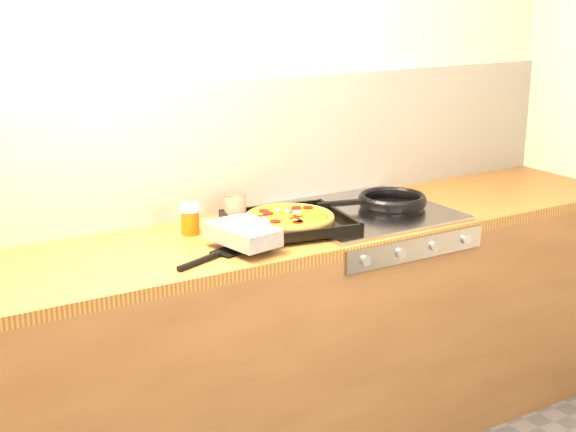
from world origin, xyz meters
TOP-DOWN VIEW (x-y plane):
  - room_shell at (0.00, 1.39)m, footprint 3.20×3.20m
  - counter_run at (0.00, 1.10)m, footprint 3.20×0.62m
  - stovetop at (0.45, 1.10)m, footprint 0.60×0.56m
  - pizza_on_tray at (0.03, 1.05)m, footprint 0.57×0.45m
  - frying_pan at (0.56, 1.08)m, footprint 0.45×0.32m
  - tomato_can at (-0.02, 1.25)m, footprint 0.10×0.10m
  - juice_glass at (-0.22, 1.21)m, footprint 0.08×0.08m
  - wooden_spoon at (0.17, 1.28)m, footprint 0.30×0.05m
  - black_spatula at (-0.27, 0.93)m, footprint 0.28×0.15m

SIDE VIEW (x-z plane):
  - counter_run at x=0.00m, z-range 0.00..0.90m
  - stovetop at x=0.45m, z-range 0.90..0.92m
  - black_spatula at x=-0.27m, z-range 0.90..0.92m
  - wooden_spoon at x=0.17m, z-range 0.90..0.92m
  - frying_pan at x=0.56m, z-range 0.92..0.96m
  - pizza_on_tray at x=0.03m, z-range 0.91..0.98m
  - juice_glass at x=-0.22m, z-range 0.90..1.01m
  - tomato_can at x=-0.02m, z-range 0.90..1.01m
  - room_shell at x=0.00m, z-range -0.45..2.75m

